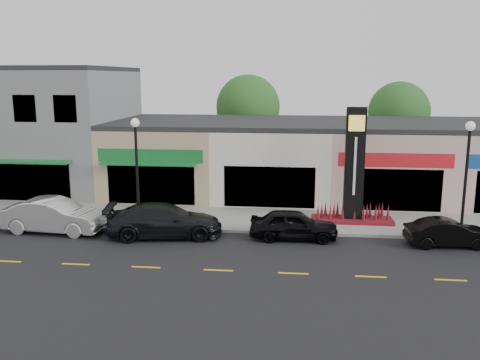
{
  "coord_description": "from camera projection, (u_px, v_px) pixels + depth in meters",
  "views": [
    {
      "loc": [
        0.01,
        -22.04,
        7.65
      ],
      "look_at": [
        -2.91,
        4.0,
        2.3
      ],
      "focal_mm": 38.0,
      "sensor_mm": 36.0,
      "label": 1
    }
  ],
  "objects": [
    {
      "name": "sidewalk",
      "position": [
        295.0,
        220.0,
        27.22
      ],
      "size": [
        52.0,
        4.3,
        0.15
      ],
      "primitive_type": "cube",
      "color": "gray",
      "rests_on": "ground"
    },
    {
      "name": "shop_cream",
      "position": [
        273.0,
        157.0,
        33.85
      ],
      "size": [
        7.0,
        10.01,
        4.8
      ],
      "color": "beige",
      "rests_on": "ground"
    },
    {
      "name": "curb",
      "position": [
        294.0,
        233.0,
        25.02
      ],
      "size": [
        52.0,
        0.2,
        0.15
      ],
      "primitive_type": "cube",
      "color": "gray",
      "rests_on": "ground"
    },
    {
      "name": "tree_rear_mid",
      "position": [
        399.0,
        112.0,
        40.13
      ],
      "size": [
        4.8,
        4.8,
        7.29
      ],
      "color": "#382619",
      "rests_on": "ground"
    },
    {
      "name": "shop_pink_w",
      "position": [
        381.0,
        159.0,
        33.08
      ],
      "size": [
        7.0,
        10.01,
        4.8
      ],
      "color": "#CC9F9B",
      "rests_on": "ground"
    },
    {
      "name": "lamp_east_near",
      "position": [
        467.0,
        167.0,
        23.86
      ],
      "size": [
        0.44,
        0.44,
        5.47
      ],
      "color": "black",
      "rests_on": "sidewalk"
    },
    {
      "name": "car_white_van",
      "position": [
        54.0,
        216.0,
        25.29
      ],
      "size": [
        2.14,
        5.24,
        1.69
      ],
      "primitive_type": "imported",
      "rotation": [
        0.0,
        0.0,
        1.5
      ],
      "color": "silver",
      "rests_on": "ground"
    },
    {
      "name": "ground",
      "position": [
        294.0,
        249.0,
        22.99
      ],
      "size": [
        120.0,
        120.0,
        0.0
      ],
      "primitive_type": "plane",
      "color": "black",
      "rests_on": "ground"
    },
    {
      "name": "tree_rear_west",
      "position": [
        248.0,
        107.0,
        41.38
      ],
      "size": [
        5.2,
        5.2,
        7.83
      ],
      "color": "#382619",
      "rests_on": "ground"
    },
    {
      "name": "pylon_sign",
      "position": [
        354.0,
        182.0,
        26.3
      ],
      "size": [
        4.2,
        1.3,
        6.0
      ],
      "color": "maroon",
      "rests_on": "sidewalk"
    },
    {
      "name": "lamp_west_near",
      "position": [
        137.0,
        161.0,
        25.61
      ],
      "size": [
        0.44,
        0.44,
        5.47
      ],
      "color": "black",
      "rests_on": "sidewalk"
    },
    {
      "name": "building_grey_2story",
      "position": [
        37.0,
        128.0,
        35.31
      ],
      "size": [
        12.0,
        10.95,
        8.3
      ],
      "color": "slate",
      "rests_on": "ground"
    },
    {
      "name": "car_dark_sedan",
      "position": [
        164.0,
        220.0,
        24.59
      ],
      "size": [
        3.13,
        5.86,
        1.62
      ],
      "primitive_type": "imported",
      "rotation": [
        0.0,
        0.0,
        1.73
      ],
      "color": "black",
      "rests_on": "ground"
    },
    {
      "name": "shop_beige",
      "position": [
        171.0,
        155.0,
        34.61
      ],
      "size": [
        7.0,
        10.85,
        4.8
      ],
      "color": "tan",
      "rests_on": "ground"
    },
    {
      "name": "car_black_conv",
      "position": [
        448.0,
        233.0,
        23.22
      ],
      "size": [
        1.67,
        3.92,
        1.26
      ],
      "primitive_type": "imported",
      "rotation": [
        0.0,
        0.0,
        1.66
      ],
      "color": "black",
      "rests_on": "ground"
    },
    {
      "name": "car_black_sedan",
      "position": [
        294.0,
        225.0,
        24.22
      ],
      "size": [
        1.78,
        4.22,
        1.43
      ],
      "primitive_type": "imported",
      "rotation": [
        0.0,
        0.0,
        1.59
      ],
      "color": "black",
      "rests_on": "ground"
    }
  ]
}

